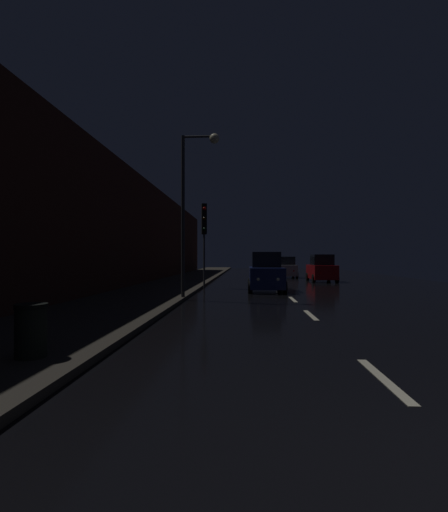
{
  "coord_description": "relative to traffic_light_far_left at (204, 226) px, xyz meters",
  "views": [
    {
      "loc": [
        -2.13,
        -3.03,
        1.88
      ],
      "look_at": [
        -3.29,
        17.4,
        1.98
      ],
      "focal_mm": 26.74,
      "sensor_mm": 36.0,
      "label": 1
    }
  ],
  "objects": [
    {
      "name": "car_approaching_headlights",
      "position": [
        3.72,
        -1.83,
        -2.83
      ],
      "size": [
        2.02,
        4.38,
        2.21
      ],
      "rotation": [
        0.0,
        0.0,
        -1.57
      ],
      "color": "#141E51",
      "rests_on": "ground"
    },
    {
      "name": "ground",
      "position": [
        4.7,
        4.03,
        -3.85
      ],
      "size": [
        26.41,
        84.0,
        0.02
      ],
      "primitive_type": "cube",
      "color": "black"
    },
    {
      "name": "lane_centerline",
      "position": [
        4.7,
        -8.45,
        -3.84
      ],
      "size": [
        0.16,
        20.47,
        0.01
      ],
      "color": "beige",
      "rests_on": "ground"
    },
    {
      "name": "car_parked_right_far",
      "position": [
        8.6,
        7.14,
        -2.86
      ],
      "size": [
        1.97,
        4.26,
        2.15
      ],
      "rotation": [
        0.0,
        0.0,
        1.57
      ],
      "color": "maroon",
      "rests_on": "ground"
    },
    {
      "name": "streetlamp_overhead",
      "position": [
        0.25,
        -6.77,
        1.03
      ],
      "size": [
        1.7,
        0.44,
        7.37
      ],
      "color": "#2D2D30",
      "rests_on": "ground"
    },
    {
      "name": "building_facade_left",
      "position": [
        -4.9,
        0.53,
        -0.09
      ],
      "size": [
        0.8,
        63.0,
        7.5
      ],
      "primitive_type": "cube",
      "color": "#472319",
      "rests_on": "ground"
    },
    {
      "name": "trash_bin_curbside",
      "position": [
        -1.16,
        -17.07,
        -3.22
      ],
      "size": [
        0.55,
        0.55,
        0.93
      ],
      "color": "black",
      "rests_on": "sidewalk_left"
    },
    {
      "name": "car_distant_taillights",
      "position": [
        6.45,
        12.96,
        -2.93
      ],
      "size": [
        1.83,
        3.96,
        1.99
      ],
      "rotation": [
        0.0,
        0.0,
        1.57
      ],
      "color": "#A5A8AD",
      "rests_on": "ground"
    },
    {
      "name": "traffic_light_far_left",
      "position": [
        0.0,
        0.0,
        0.0
      ],
      "size": [
        0.38,
        0.48,
        5.25
      ],
      "rotation": [
        0.0,
        0.0,
        -1.33
      ],
      "color": "#38383A",
      "rests_on": "ground"
    },
    {
      "name": "sidewalk_left",
      "position": [
        -2.3,
        4.03,
        -3.77
      ],
      "size": [
        4.4,
        84.0,
        0.15
      ],
      "primitive_type": "cube",
      "color": "#38332B",
      "rests_on": "ground"
    }
  ]
}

